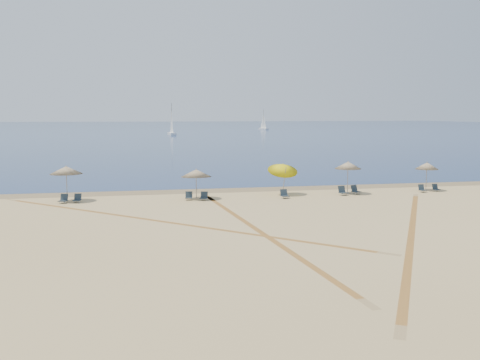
{
  "coord_description": "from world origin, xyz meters",
  "views": [
    {
      "loc": [
        -8.0,
        -19.69,
        6.25
      ],
      "look_at": [
        0.0,
        20.0,
        1.3
      ],
      "focal_mm": 40.62,
      "sensor_mm": 36.0,
      "label": 1
    }
  ],
  "objects_px": {
    "chair_6": "(284,194)",
    "chair_7": "(343,191)",
    "chair_9": "(422,189)",
    "umbrella_1": "(66,170)",
    "chair_2": "(63,199)",
    "umbrella_3": "(283,168)",
    "chair_8": "(355,190)",
    "chair_3": "(77,199)",
    "chair_4": "(189,196)",
    "umbrella_2": "(196,173)",
    "chair_10": "(436,188)",
    "sailboat_2": "(172,125)",
    "sailboat_1": "(263,123)",
    "umbrella_4": "(348,165)",
    "umbrella_5": "(427,166)",
    "chair_5": "(204,197)"
  },
  "relations": [
    {
      "from": "umbrella_2",
      "to": "chair_9",
      "type": "bearing_deg",
      "value": -0.25
    },
    {
      "from": "umbrella_5",
      "to": "chair_6",
      "type": "xyz_separation_m",
      "value": [
        -12.53,
        -1.66,
        -1.74
      ]
    },
    {
      "from": "umbrella_1",
      "to": "sailboat_2",
      "type": "relative_size",
      "value": 0.28
    },
    {
      "from": "umbrella_1",
      "to": "chair_10",
      "type": "xyz_separation_m",
      "value": [
        28.81,
        -0.55,
        -2.0
      ]
    },
    {
      "from": "chair_6",
      "to": "chair_10",
      "type": "bearing_deg",
      "value": -2.25
    },
    {
      "from": "chair_8",
      "to": "chair_10",
      "type": "bearing_deg",
      "value": -19.77
    },
    {
      "from": "chair_3",
      "to": "chair_9",
      "type": "height_order",
      "value": "chair_3"
    },
    {
      "from": "sailboat_2",
      "to": "chair_4",
      "type": "bearing_deg",
      "value": -99.34
    },
    {
      "from": "umbrella_4",
      "to": "sailboat_1",
      "type": "xyz_separation_m",
      "value": [
        35.55,
        171.82,
        0.15
      ]
    },
    {
      "from": "chair_10",
      "to": "sailboat_1",
      "type": "distance_m",
      "value": 174.17
    },
    {
      "from": "umbrella_3",
      "to": "chair_8",
      "type": "bearing_deg",
      "value": -5.57
    },
    {
      "from": "chair_7",
      "to": "chair_4",
      "type": "bearing_deg",
      "value": 168.26
    },
    {
      "from": "sailboat_2",
      "to": "chair_2",
      "type": "bearing_deg",
      "value": -103.45
    },
    {
      "from": "chair_6",
      "to": "chair_9",
      "type": "height_order",
      "value": "chair_6"
    },
    {
      "from": "chair_3",
      "to": "chair_10",
      "type": "height_order",
      "value": "chair_3"
    },
    {
      "from": "chair_7",
      "to": "sailboat_2",
      "type": "height_order",
      "value": "sailboat_2"
    },
    {
      "from": "chair_10",
      "to": "sailboat_2",
      "type": "bearing_deg",
      "value": 89.09
    },
    {
      "from": "umbrella_1",
      "to": "chair_2",
      "type": "distance_m",
      "value": 2.12
    },
    {
      "from": "chair_3",
      "to": "sailboat_1",
      "type": "relative_size",
      "value": 0.09
    },
    {
      "from": "umbrella_3",
      "to": "chair_7",
      "type": "distance_m",
      "value": 4.98
    },
    {
      "from": "chair_2",
      "to": "chair_5",
      "type": "relative_size",
      "value": 1.01
    },
    {
      "from": "umbrella_5",
      "to": "chair_3",
      "type": "height_order",
      "value": "umbrella_5"
    },
    {
      "from": "chair_10",
      "to": "sailboat_2",
      "type": "relative_size",
      "value": 0.07
    },
    {
      "from": "sailboat_1",
      "to": "umbrella_5",
      "type": "bearing_deg",
      "value": -118.75
    },
    {
      "from": "umbrella_3",
      "to": "chair_7",
      "type": "height_order",
      "value": "umbrella_3"
    },
    {
      "from": "umbrella_4",
      "to": "chair_8",
      "type": "distance_m",
      "value": 2.04
    },
    {
      "from": "umbrella_1",
      "to": "umbrella_4",
      "type": "relative_size",
      "value": 1.0
    },
    {
      "from": "chair_6",
      "to": "chair_4",
      "type": "bearing_deg",
      "value": 168.09
    },
    {
      "from": "chair_7",
      "to": "chair_8",
      "type": "distance_m",
      "value": 1.29
    },
    {
      "from": "sailboat_2",
      "to": "chair_6",
      "type": "bearing_deg",
      "value": -96.04
    },
    {
      "from": "chair_9",
      "to": "umbrella_2",
      "type": "bearing_deg",
      "value": 174.27
    },
    {
      "from": "umbrella_2",
      "to": "chair_6",
      "type": "distance_m",
      "value": 6.75
    },
    {
      "from": "chair_7",
      "to": "chair_9",
      "type": "xyz_separation_m",
      "value": [
        6.88,
        0.27,
        -0.04
      ]
    },
    {
      "from": "chair_6",
      "to": "chair_8",
      "type": "relative_size",
      "value": 0.85
    },
    {
      "from": "umbrella_3",
      "to": "chair_3",
      "type": "relative_size",
      "value": 4.12
    },
    {
      "from": "umbrella_5",
      "to": "chair_6",
      "type": "distance_m",
      "value": 12.76
    },
    {
      "from": "chair_6",
      "to": "sailboat_1",
      "type": "relative_size",
      "value": 0.09
    },
    {
      "from": "umbrella_1",
      "to": "chair_8",
      "type": "relative_size",
      "value": 3.17
    },
    {
      "from": "chair_6",
      "to": "chair_7",
      "type": "height_order",
      "value": "chair_7"
    },
    {
      "from": "chair_10",
      "to": "chair_5",
      "type": "bearing_deg",
      "value": 176.02
    },
    {
      "from": "umbrella_5",
      "to": "chair_5",
      "type": "bearing_deg",
      "value": -175.56
    },
    {
      "from": "chair_8",
      "to": "chair_7",
      "type": "bearing_deg",
      "value": 177.82
    },
    {
      "from": "umbrella_5",
      "to": "umbrella_2",
      "type": "bearing_deg",
      "value": -177.87
    },
    {
      "from": "chair_5",
      "to": "chair_7",
      "type": "xyz_separation_m",
      "value": [
        10.87,
        0.39,
        0.04
      ]
    },
    {
      "from": "chair_2",
      "to": "umbrella_5",
      "type": "bearing_deg",
      "value": 18.62
    },
    {
      "from": "chair_2",
      "to": "chair_7",
      "type": "xyz_separation_m",
      "value": [
        20.74,
        -0.31,
        0.03
      ]
    },
    {
      "from": "chair_9",
      "to": "umbrella_4",
      "type": "bearing_deg",
      "value": 171.52
    },
    {
      "from": "chair_3",
      "to": "chair_7",
      "type": "xyz_separation_m",
      "value": [
        19.81,
        -0.44,
        0.04
      ]
    },
    {
      "from": "chair_6",
      "to": "sailboat_2",
      "type": "distance_m",
      "value": 123.03
    },
    {
      "from": "umbrella_2",
      "to": "chair_4",
      "type": "relative_size",
      "value": 3.5
    }
  ]
}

